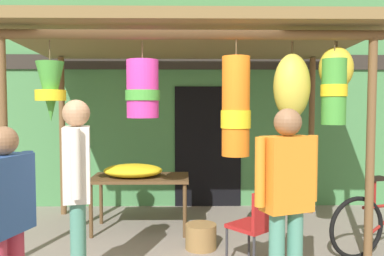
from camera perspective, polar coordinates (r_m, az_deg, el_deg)
shop_facade at (r=6.68m, az=-3.10°, el=5.37°), size 10.36×0.29×3.87m
market_stall_canopy at (r=4.94m, az=0.53°, el=10.58°), size 4.36×2.47×2.66m
display_table at (r=5.41m, az=-7.45°, el=-7.76°), size 1.29×0.71×0.73m
flower_heap_on_table at (r=5.34m, az=-8.33°, el=-6.09°), size 0.78×0.55×0.17m
folding_chair at (r=4.20m, az=9.41°, el=-13.19°), size 0.56×0.56×0.84m
wicker_basket_by_table at (r=4.84m, az=1.30°, el=-15.36°), size 0.37×0.37×0.29m
vendor_in_orange at (r=3.38m, az=13.50°, el=-8.89°), size 0.56×0.35×1.67m
customer_foreground at (r=3.25m, az=-25.31°, el=-11.12°), size 0.33×0.57×1.54m
shopper_by_bananas at (r=3.66m, az=-16.20°, el=-7.19°), size 0.30×0.58×1.74m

